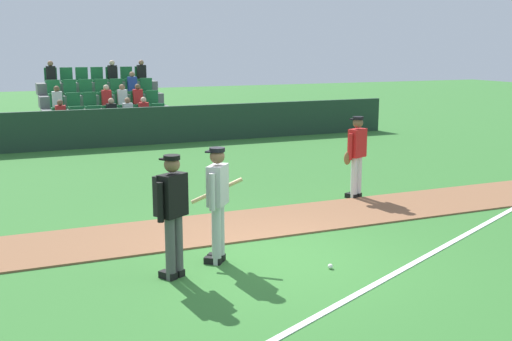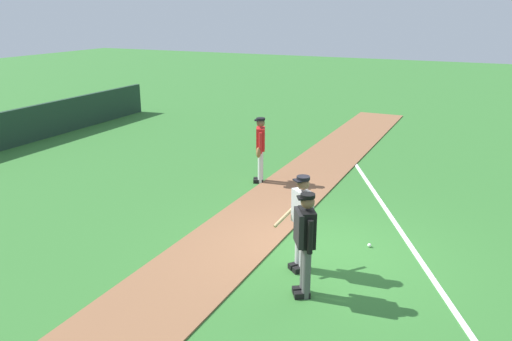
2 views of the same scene
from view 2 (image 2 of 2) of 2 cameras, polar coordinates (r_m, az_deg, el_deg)
name	(u,v)px [view 2 (image 2 of 2)]	position (r m, az deg, el deg)	size (l,w,h in m)	color
ground_plane	(324,254)	(9.99, 7.58, -9.19)	(80.00, 80.00, 0.00)	#33702D
infield_dirt_path	(237,236)	(10.62, -2.16, -7.25)	(28.00, 1.85, 0.03)	brown
foul_line_chalk	(383,206)	(12.56, 13.98, -3.80)	(12.00, 0.10, 0.01)	white
batter_grey_jersey	(302,219)	(8.99, 5.09, -5.44)	(0.76, 0.67, 1.76)	#B2B2B2
umpire_home_plate	(305,239)	(8.19, 5.48, -7.61)	(0.53, 0.46, 1.76)	#4C4C4C
runner_red_jersey	(260,148)	(13.53, 0.49, 2.55)	(0.66, 0.41, 1.76)	silver
baseball	(369,245)	(10.40, 12.49, -8.12)	(0.07, 0.07, 0.07)	white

